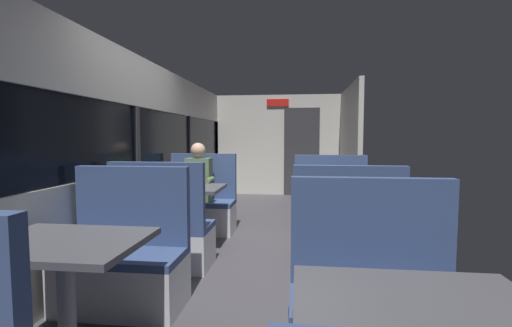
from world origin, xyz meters
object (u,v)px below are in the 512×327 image
at_px(bench_mid_window_facing_end, 164,236).
at_px(bench_mid_window_facing_entry, 201,209).
at_px(coffee_cup_primary, 346,186).
at_px(bench_front_aisle_facing_entry, 375,318).
at_px(bench_near_window_facing_entry, 124,265).
at_px(bench_rear_aisle_facing_end, 345,249).
at_px(dining_table_mid_window, 185,195).
at_px(bench_rear_aisle_facing_entry, 331,215).
at_px(dining_table_rear_aisle, 337,201).
at_px(dining_table_near_window, 65,257).
at_px(seated_passenger, 199,195).

distance_m(bench_mid_window_facing_end, bench_mid_window_facing_entry, 1.40).
bearing_deg(coffee_cup_primary, bench_front_aisle_facing_entry, -93.20).
height_order(bench_near_window_facing_entry, bench_rear_aisle_facing_end, same).
height_order(dining_table_mid_window, bench_rear_aisle_facing_entry, bench_rear_aisle_facing_entry).
bearing_deg(bench_mid_window_facing_entry, coffee_cup_primary, -21.32).
bearing_deg(dining_table_rear_aisle, bench_rear_aisle_facing_end, -90.00).
bearing_deg(coffee_cup_primary, dining_table_near_window, -131.14).
bearing_deg(coffee_cup_primary, bench_mid_window_facing_end, -161.05).
distance_m(dining_table_near_window, bench_rear_aisle_facing_end, 2.25).
relative_size(dining_table_mid_window, seated_passenger, 0.71).
distance_m(dining_table_rear_aisle, seated_passenger, 1.97).
relative_size(bench_mid_window_facing_end, bench_mid_window_facing_entry, 1.00).
height_order(dining_table_near_window, bench_rear_aisle_facing_end, bench_rear_aisle_facing_end).
height_order(dining_table_near_window, dining_table_rear_aisle, same).
xyz_separation_m(bench_near_window_facing_entry, dining_table_rear_aisle, (1.79, 1.33, 0.31)).
relative_size(dining_table_near_window, bench_mid_window_facing_entry, 0.82).
relative_size(bench_near_window_facing_entry, bench_mid_window_facing_entry, 1.00).
relative_size(bench_near_window_facing_entry, bench_rear_aisle_facing_entry, 1.00).
xyz_separation_m(bench_mid_window_facing_end, bench_mid_window_facing_entry, (0.00, 1.40, 0.00)).
height_order(dining_table_near_window, bench_mid_window_facing_entry, bench_mid_window_facing_entry).
relative_size(bench_mid_window_facing_entry, coffee_cup_primary, 12.22).
bearing_deg(dining_table_rear_aisle, dining_table_near_window, -131.45).
relative_size(bench_front_aisle_facing_entry, bench_rear_aisle_facing_entry, 1.00).
distance_m(bench_near_window_facing_entry, dining_table_mid_window, 1.56).
xyz_separation_m(bench_mid_window_facing_end, dining_table_rear_aisle, (1.79, 0.50, 0.31)).
distance_m(bench_mid_window_facing_entry, seated_passenger, 0.22).
height_order(bench_mid_window_facing_end, bench_mid_window_facing_entry, same).
distance_m(bench_front_aisle_facing_entry, bench_rear_aisle_facing_entry, 2.63).
bearing_deg(seated_passenger, dining_table_rear_aisle, -24.80).
height_order(bench_near_window_facing_entry, bench_mid_window_facing_entry, same).
xyz_separation_m(bench_mid_window_facing_entry, bench_front_aisle_facing_entry, (1.79, -2.83, 0.00)).
bearing_deg(dining_table_rear_aisle, coffee_cup_primary, 53.07).
bearing_deg(bench_mid_window_facing_entry, bench_rear_aisle_facing_entry, -6.38).
xyz_separation_m(bench_mid_window_facing_entry, dining_table_rear_aisle, (1.79, -0.90, 0.31)).
bearing_deg(coffee_cup_primary, dining_table_mid_window, 178.65).
bearing_deg(bench_rear_aisle_facing_end, coffee_cup_primary, 82.23).
bearing_deg(dining_table_near_window, bench_rear_aisle_facing_end, 36.57).
relative_size(bench_near_window_facing_entry, seated_passenger, 0.87).
distance_m(bench_mid_window_facing_entry, bench_rear_aisle_facing_end, 2.40).
xyz_separation_m(dining_table_near_window, bench_rear_aisle_facing_entry, (1.79, 2.73, -0.31)).
relative_size(dining_table_rear_aisle, coffee_cup_primary, 10.00).
bearing_deg(bench_mid_window_facing_entry, bench_near_window_facing_entry, -90.00).
height_order(dining_table_near_window, bench_near_window_facing_entry, bench_near_window_facing_entry).
distance_m(bench_mid_window_facing_end, coffee_cup_primary, 2.07).
bearing_deg(bench_front_aisle_facing_entry, dining_table_rear_aisle, 90.00).
height_order(bench_mid_window_facing_entry, dining_table_rear_aisle, bench_mid_window_facing_entry).
bearing_deg(coffee_cup_primary, dining_table_rear_aisle, -126.93).
height_order(bench_front_aisle_facing_entry, dining_table_rear_aisle, bench_front_aisle_facing_entry).
height_order(bench_mid_window_facing_end, bench_front_aisle_facing_entry, same).
xyz_separation_m(dining_table_mid_window, seated_passenger, (0.00, 0.63, -0.10)).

